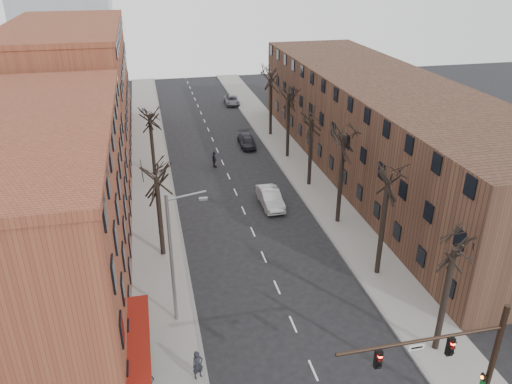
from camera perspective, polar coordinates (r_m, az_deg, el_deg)
sidewalk_left at (r=55.10m, az=-11.92°, el=2.32°), size 4.00×90.00×0.15m
sidewalk_right at (r=57.32m, az=4.25°, el=3.75°), size 4.00×90.00×0.15m
building_left_near at (r=35.39m, az=-24.72°, el=-2.55°), size 12.00×26.00×12.00m
building_left_far at (r=62.08m, az=-20.29°, el=10.68°), size 12.00×28.00×14.00m
building_right at (r=54.17m, az=14.16°, el=7.26°), size 12.00×50.00×10.00m
awning_left at (r=30.54m, az=-12.78°, el=-19.41°), size 1.20×7.00×0.15m
hedge at (r=29.37m, az=-13.07°, el=-19.89°), size 0.80×6.00×1.00m
tree_right_a at (r=32.91m, az=19.74°, el=-16.56°), size 5.20×5.20×10.00m
tree_right_b at (r=38.28m, az=13.61°, el=-9.05°), size 5.20×5.20×10.80m
tree_right_c at (r=44.44m, az=9.26°, el=-3.43°), size 5.20×5.20×11.60m
tree_right_d at (r=51.12m, az=6.05°, el=0.79°), size 5.20×5.20×10.00m
tree_right_e at (r=58.13m, az=3.59°, el=4.01°), size 5.20×5.20×10.80m
tree_right_f at (r=65.36m, az=1.65°, el=6.52°), size 5.20×5.20×11.60m
tree_left_a at (r=39.98m, az=-10.53°, el=-7.09°), size 5.20×5.20×9.50m
tree_left_b at (r=54.21m, az=-11.46°, el=1.89°), size 5.20×5.20×9.50m
signal_mast_arm at (r=26.09m, az=22.80°, el=-17.20°), size 8.14×0.30×7.20m
streetlight at (r=30.55m, az=-9.36°, el=-6.99°), size 2.45×0.22×9.03m
silver_sedan at (r=46.34m, az=1.64°, el=-0.68°), size 1.77×4.93×1.62m
parked_car_near at (r=60.80m, az=-0.94°, el=5.71°), size 1.72×3.97×1.34m
parked_car_mid at (r=61.61m, az=-1.11°, el=5.97°), size 2.07×4.63×1.32m
parked_car_far at (r=79.31m, az=-2.79°, el=10.40°), size 2.32×4.63×1.26m
pedestrian_a at (r=28.95m, az=-6.67°, el=-19.03°), size 0.75×0.63×1.76m
pedestrian_crossing at (r=55.04m, az=-4.78°, el=3.73°), size 0.62×1.13×1.83m
bicycle at (r=29.49m, az=-13.26°, el=-19.92°), size 1.66×0.79×0.84m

